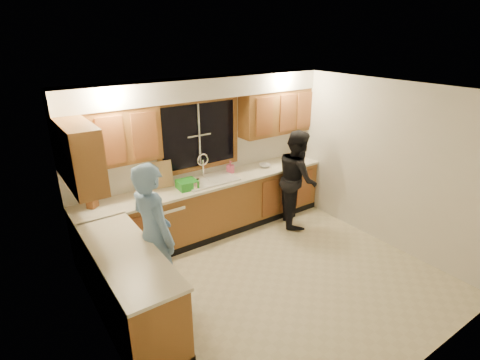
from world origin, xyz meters
name	(u,v)px	position (x,y,z in m)	size (l,w,h in m)	color
floor	(272,281)	(0.00, 0.00, 0.00)	(4.20, 4.20, 0.00)	beige
ceiling	(279,93)	(0.00, 0.00, 2.50)	(4.20, 4.20, 0.00)	silver
wall_back	(200,156)	(0.00, 1.90, 1.25)	(4.20, 4.20, 0.00)	white
wall_left	(101,250)	(-2.10, 0.00, 1.25)	(3.80, 3.80, 0.00)	white
wall_right	(381,164)	(2.10, 0.00, 1.25)	(3.80, 3.80, 0.00)	white
base_cabinets_back	(211,208)	(0.00, 1.60, 0.44)	(4.20, 0.60, 0.88)	#935D2A
base_cabinets_left	(129,289)	(-1.80, 0.35, 0.44)	(0.60, 1.90, 0.88)	#935D2A
countertop_back	(210,182)	(0.00, 1.58, 0.90)	(4.20, 0.63, 0.04)	#F3EACC
countertop_left	(126,254)	(-1.79, 0.35, 0.90)	(0.63, 1.90, 0.04)	#F3EACC
upper_cabinets_left	(109,137)	(-1.43, 1.73, 1.83)	(1.35, 0.33, 0.75)	#935D2A
upper_cabinets_right	(275,112)	(1.43, 1.73, 1.83)	(1.35, 0.33, 0.75)	#935D2A
upper_cabinets_return	(80,156)	(-1.94, 1.12, 1.83)	(0.33, 0.90, 0.75)	#935D2A
soffit	(202,88)	(0.00, 1.72, 2.35)	(4.20, 0.35, 0.30)	white
window_frame	(199,135)	(0.00, 1.89, 1.60)	(1.44, 0.03, 1.14)	black
sink	(210,184)	(0.00, 1.60, 0.86)	(0.86, 0.52, 0.57)	white
dishwasher	(162,224)	(-0.85, 1.59, 0.41)	(0.60, 0.56, 0.82)	silver
stove	(149,318)	(-1.80, -0.22, 0.45)	(0.58, 0.75, 0.90)	silver
man	(154,237)	(-1.40, 0.49, 0.91)	(0.66, 0.44, 1.82)	#6F9CD1
woman	(297,178)	(1.39, 1.07, 0.82)	(0.80, 0.62, 1.65)	black
knife_block	(92,199)	(-1.77, 1.69, 1.04)	(0.13, 0.11, 0.24)	#9B572A
cutting_board	(162,174)	(-0.70, 1.80, 1.12)	(0.30, 0.02, 0.41)	tan
dish_crate	(187,184)	(-0.43, 1.53, 0.99)	(0.28, 0.26, 0.13)	#259226
soap_bottle	(230,167)	(0.47, 1.71, 1.03)	(0.10, 0.10, 0.21)	#E4567F
bowl	(265,166)	(1.12, 1.61, 0.94)	(0.20, 0.20, 0.05)	silver
can_left	(195,186)	(-0.36, 1.41, 0.98)	(0.07, 0.07, 0.13)	beige
can_right	(198,182)	(-0.24, 1.53, 0.98)	(0.06, 0.06, 0.11)	beige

